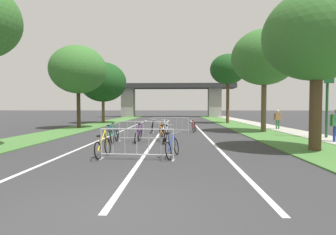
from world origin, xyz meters
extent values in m
plane|color=#333335|center=(0.00, 0.00, 0.00)|extent=(300.00, 300.00, 0.00)
cube|color=#477A38|center=(-6.85, 22.54, 0.03)|extent=(2.97, 55.10, 0.05)
cube|color=#477A38|center=(6.85, 22.54, 0.03)|extent=(2.97, 55.10, 0.05)
cube|color=#ADA89E|center=(9.33, 22.54, 0.04)|extent=(1.98, 55.10, 0.08)
cube|color=silver|center=(0.00, 15.94, 0.00)|extent=(0.14, 31.88, 0.01)
cube|color=silver|center=(2.95, 15.94, 0.00)|extent=(0.14, 31.88, 0.01)
cube|color=silver|center=(-2.95, 15.94, 0.00)|extent=(0.14, 31.88, 0.01)
cube|color=#2D2D30|center=(0.00, 45.54, 5.66)|extent=(23.31, 4.17, 0.83)
cube|color=gray|center=(-7.98, 45.54, 2.62)|extent=(2.22, 2.40, 5.25)
cube|color=gray|center=(7.98, 45.54, 2.62)|extent=(2.22, 2.40, 5.25)
cylinder|color=#3D2D1E|center=(-7.02, 17.84, 1.57)|extent=(0.30, 0.30, 3.14)
ellipsoid|color=#38702D|center=(-7.02, 17.84, 4.88)|extent=(4.63, 4.63, 3.94)
cylinder|color=brown|center=(-7.06, 25.40, 1.32)|extent=(0.32, 0.32, 2.64)
ellipsoid|color=#194719|center=(-7.06, 25.40, 4.56)|extent=(5.14, 5.14, 4.37)
cylinder|color=#4C3823|center=(6.71, 6.66, 1.51)|extent=(0.46, 0.46, 3.03)
ellipsoid|color=#38702D|center=(6.71, 6.66, 4.60)|extent=(4.20, 4.20, 3.57)
cylinder|color=brown|center=(7.25, 14.84, 1.77)|extent=(0.35, 0.35, 3.54)
ellipsoid|color=#38702D|center=(7.25, 14.84, 5.24)|extent=(4.53, 4.53, 3.85)
cylinder|color=#4C3823|center=(6.66, 25.30, 2.22)|extent=(0.34, 0.34, 4.45)
ellipsoid|color=#194719|center=(6.66, 25.30, 5.89)|extent=(3.86, 3.86, 3.28)
cylinder|color=#1E4C23|center=(9.50, 11.00, 2.99)|extent=(0.14, 0.14, 5.97)
sphere|color=white|center=(9.50, 11.00, 6.09)|extent=(0.32, 0.32, 0.32)
cube|color=#195128|center=(9.52, 10.88, 3.28)|extent=(0.56, 0.03, 0.40)
cylinder|color=#ADADB2|center=(-1.37, 4.71, 0.53)|extent=(0.04, 0.04, 1.05)
cube|color=#ADADB2|center=(-1.37, 4.71, 0.01)|extent=(0.09, 0.44, 0.03)
cylinder|color=#ADADB2|center=(1.08, 4.57, 0.53)|extent=(0.04, 0.04, 1.05)
cube|color=#ADADB2|center=(1.08, 4.57, 0.01)|extent=(0.09, 0.44, 0.03)
cylinder|color=#ADADB2|center=(-0.14, 4.64, 1.03)|extent=(2.45, 0.19, 0.04)
cylinder|color=#ADADB2|center=(-0.14, 4.64, 0.18)|extent=(2.45, 0.19, 0.04)
cylinder|color=#ADADB2|center=(-0.96, 4.69, 0.61)|extent=(0.02, 0.02, 0.87)
cylinder|color=#ADADB2|center=(-0.55, 4.66, 0.61)|extent=(0.02, 0.02, 0.87)
cylinder|color=#ADADB2|center=(-0.14, 4.64, 0.61)|extent=(0.02, 0.02, 0.87)
cylinder|color=#ADADB2|center=(0.26, 4.61, 0.61)|extent=(0.02, 0.02, 0.87)
cylinder|color=#ADADB2|center=(0.67, 4.59, 0.61)|extent=(0.02, 0.02, 0.87)
cylinder|color=#ADADB2|center=(-1.77, 9.47, 0.53)|extent=(0.04, 0.04, 1.05)
cube|color=#ADADB2|center=(-1.77, 9.47, 0.01)|extent=(0.06, 0.44, 0.03)
cylinder|color=#ADADB2|center=(0.68, 9.49, 0.53)|extent=(0.04, 0.04, 1.05)
cube|color=#ADADB2|center=(0.68, 9.49, 0.01)|extent=(0.06, 0.44, 0.03)
cylinder|color=#ADADB2|center=(-0.55, 9.48, 1.03)|extent=(2.45, 0.07, 0.04)
cylinder|color=#ADADB2|center=(-0.55, 9.48, 0.18)|extent=(2.45, 0.07, 0.04)
cylinder|color=#ADADB2|center=(-1.36, 9.47, 0.61)|extent=(0.02, 0.02, 0.87)
cylinder|color=#ADADB2|center=(-0.95, 9.48, 0.61)|extent=(0.02, 0.02, 0.87)
cylinder|color=#ADADB2|center=(-0.55, 9.48, 0.61)|extent=(0.02, 0.02, 0.87)
cylinder|color=#ADADB2|center=(-0.14, 9.48, 0.61)|extent=(0.02, 0.02, 0.87)
cylinder|color=#ADADB2|center=(0.27, 9.49, 0.61)|extent=(0.02, 0.02, 0.87)
cylinder|color=#ADADB2|center=(-0.48, 14.32, 0.53)|extent=(0.04, 0.04, 1.05)
cube|color=#ADADB2|center=(-0.48, 14.32, 0.01)|extent=(0.06, 0.44, 0.03)
cylinder|color=#ADADB2|center=(1.96, 14.33, 0.53)|extent=(0.04, 0.04, 1.05)
cube|color=#ADADB2|center=(1.96, 14.33, 0.01)|extent=(0.06, 0.44, 0.03)
cylinder|color=#ADADB2|center=(0.74, 14.32, 1.03)|extent=(2.45, 0.05, 0.04)
cylinder|color=#ADADB2|center=(0.74, 14.32, 0.18)|extent=(2.45, 0.05, 0.04)
cylinder|color=#ADADB2|center=(-0.08, 14.32, 0.61)|extent=(0.02, 0.02, 0.87)
cylinder|color=#ADADB2|center=(0.33, 14.32, 0.61)|extent=(0.02, 0.02, 0.87)
cylinder|color=#ADADB2|center=(0.74, 14.32, 0.61)|extent=(0.02, 0.02, 0.87)
cylinder|color=#ADADB2|center=(1.15, 14.33, 0.61)|extent=(0.02, 0.02, 0.87)
cylinder|color=#ADADB2|center=(1.55, 14.33, 0.61)|extent=(0.02, 0.02, 0.87)
torus|color=black|center=(0.62, 8.37, 0.31)|extent=(0.15, 0.62, 0.62)
torus|color=black|center=(0.65, 9.46, 0.31)|extent=(0.15, 0.62, 0.62)
cylinder|color=#B7B7BC|center=(0.67, 8.89, 0.60)|extent=(0.16, 1.05, 0.62)
cylinder|color=#B7B7BC|center=(0.66, 8.68, 0.57)|extent=(0.13, 0.13, 0.62)
cylinder|color=#B7B7BC|center=(0.62, 8.55, 0.29)|extent=(0.03, 0.35, 0.07)
cylinder|color=#B7B7BC|center=(0.69, 9.43, 0.60)|extent=(0.12, 0.10, 0.59)
cube|color=black|center=(0.70, 8.64, 0.88)|extent=(0.11, 0.24, 0.06)
cylinder|color=#99999E|center=(0.73, 9.41, 0.90)|extent=(0.56, 0.05, 0.10)
torus|color=black|center=(-1.95, 9.41, 0.35)|extent=(0.19, 0.70, 0.69)
torus|color=black|center=(-1.90, 8.36, 0.35)|extent=(0.19, 0.70, 0.69)
cylinder|color=#197A7F|center=(-1.97, 8.91, 0.65)|extent=(0.10, 1.03, 0.63)
cylinder|color=#197A7F|center=(-1.98, 9.11, 0.63)|extent=(0.16, 0.12, 0.67)
cylinder|color=#197A7F|center=(-1.94, 9.25, 0.32)|extent=(0.05, 0.34, 0.08)
cylinder|color=#197A7F|center=(-1.95, 8.39, 0.65)|extent=(0.14, 0.09, 0.61)
cube|color=black|center=(-2.04, 9.15, 0.96)|extent=(0.12, 0.24, 0.07)
cylinder|color=#99999E|center=(-2.00, 8.41, 0.95)|extent=(0.47, 0.05, 0.10)
torus|color=black|center=(0.48, 13.28, 0.34)|extent=(0.25, 0.68, 0.68)
torus|color=black|center=(0.25, 14.26, 0.34)|extent=(0.25, 0.68, 0.68)
cylinder|color=silver|center=(0.39, 13.75, 0.61)|extent=(0.21, 0.97, 0.58)
cylinder|color=silver|center=(0.43, 13.56, 0.57)|extent=(0.12, 0.11, 0.57)
cylinder|color=silver|center=(0.44, 13.43, 0.31)|extent=(0.11, 0.32, 0.08)
cylinder|color=silver|center=(0.28, 14.24, 0.61)|extent=(0.11, 0.08, 0.55)
cube|color=black|center=(0.47, 13.53, 0.85)|extent=(0.16, 0.26, 0.06)
cylinder|color=#99999E|center=(0.31, 14.22, 0.89)|extent=(0.52, 0.15, 0.08)
torus|color=black|center=(-0.77, 8.60, 0.34)|extent=(0.19, 0.69, 0.68)
torus|color=black|center=(-0.72, 9.57, 0.34)|extent=(0.19, 0.69, 0.68)
cylinder|color=#662884|center=(-0.69, 9.05, 0.65)|extent=(0.19, 0.94, 0.64)
cylinder|color=#662884|center=(-0.71, 8.87, 0.62)|extent=(0.15, 0.12, 0.66)
cylinder|color=#662884|center=(-0.76, 8.75, 0.32)|extent=(0.04, 0.31, 0.08)
cylinder|color=#662884|center=(-0.67, 9.54, 0.65)|extent=(0.14, 0.10, 0.61)
cube|color=black|center=(-0.66, 8.84, 0.94)|extent=(0.12, 0.25, 0.07)
cylinder|color=#99999E|center=(-0.62, 9.51, 0.95)|extent=(0.46, 0.05, 0.10)
torus|color=black|center=(2.29, 14.34, 0.34)|extent=(0.29, 0.70, 0.67)
torus|color=black|center=(2.48, 15.32, 0.34)|extent=(0.29, 0.70, 0.67)
cylinder|color=red|center=(2.33, 14.81, 0.63)|extent=(0.12, 0.98, 0.61)
cylinder|color=red|center=(2.30, 14.62, 0.56)|extent=(0.16, 0.10, 0.55)
cylinder|color=red|center=(2.32, 14.49, 0.31)|extent=(0.10, 0.32, 0.08)
cylinder|color=red|center=(2.42, 15.30, 0.63)|extent=(0.15, 0.07, 0.59)
cube|color=black|center=(2.25, 14.60, 0.83)|extent=(0.15, 0.26, 0.07)
cylinder|color=#99999E|center=(2.37, 15.29, 0.92)|extent=(0.42, 0.11, 0.10)
torus|color=black|center=(0.49, 9.45, 0.33)|extent=(0.23, 0.66, 0.66)
torus|color=black|center=(0.29, 10.42, 0.33)|extent=(0.23, 0.66, 0.66)
cylinder|color=orange|center=(0.36, 9.90, 0.63)|extent=(0.29, 0.94, 0.64)
cylinder|color=orange|center=(0.41, 9.72, 0.55)|extent=(0.08, 0.13, 0.55)
cylinder|color=orange|center=(0.46, 9.61, 0.30)|extent=(0.09, 0.32, 0.08)
cylinder|color=orange|center=(0.26, 10.39, 0.63)|extent=(0.09, 0.11, 0.61)
cube|color=black|center=(0.39, 9.68, 0.82)|extent=(0.15, 0.26, 0.06)
cylinder|color=#99999E|center=(0.24, 10.36, 0.94)|extent=(0.53, 0.13, 0.08)
torus|color=black|center=(-2.36, 9.33, 0.31)|extent=(0.24, 0.64, 0.62)
torus|color=black|center=(-2.16, 10.41, 0.31)|extent=(0.24, 0.64, 0.62)
cylinder|color=#1E7238|center=(-2.30, 9.85, 0.56)|extent=(0.16, 1.07, 0.54)
cylinder|color=#1E7238|center=(-2.33, 9.65, 0.54)|extent=(0.15, 0.11, 0.56)
cylinder|color=#1E7238|center=(-2.32, 9.50, 0.29)|extent=(0.10, 0.35, 0.07)
cylinder|color=#1E7238|center=(-2.20, 10.39, 0.56)|extent=(0.13, 0.08, 0.51)
cube|color=black|center=(-2.38, 9.62, 0.81)|extent=(0.15, 0.26, 0.06)
cylinder|color=#99999E|center=(-2.24, 10.38, 0.81)|extent=(0.42, 0.11, 0.09)
torus|color=black|center=(0.92, 4.62, 0.31)|extent=(0.29, 0.64, 0.62)
torus|color=black|center=(1.16, 5.67, 0.31)|extent=(0.29, 0.64, 0.62)
cylinder|color=#1E389E|center=(0.99, 5.13, 0.56)|extent=(0.20, 1.04, 0.53)
cylinder|color=#1E389E|center=(0.94, 4.93, 0.57)|extent=(0.17, 0.10, 0.61)
cylinder|color=#1E389E|center=(0.96, 4.79, 0.29)|extent=(0.12, 0.34, 0.07)
cylinder|color=#1E389E|center=(1.12, 5.65, 0.56)|extent=(0.14, 0.07, 0.50)
cube|color=black|center=(0.88, 4.91, 0.87)|extent=(0.16, 0.26, 0.07)
cylinder|color=#99999E|center=(1.07, 5.64, 0.80)|extent=(0.52, 0.15, 0.12)
torus|color=black|center=(-1.43, 4.56, 0.31)|extent=(0.15, 0.63, 0.62)
torus|color=black|center=(-1.37, 5.56, 0.31)|extent=(0.15, 0.63, 0.62)
cylinder|color=gold|center=(-1.44, 5.04, 0.62)|extent=(0.04, 0.98, 0.65)
cylinder|color=gold|center=(-1.44, 4.85, 0.52)|extent=(0.11, 0.12, 0.52)
cylinder|color=gold|center=(-1.42, 4.72, 0.29)|extent=(0.05, 0.33, 0.07)
cylinder|color=gold|center=(-1.40, 5.54, 0.62)|extent=(0.11, 0.09, 0.62)
cube|color=black|center=(-1.47, 4.81, 0.78)|extent=(0.12, 0.25, 0.06)
cylinder|color=#99999E|center=(-1.44, 5.52, 0.93)|extent=(0.45, 0.06, 0.08)
torus|color=black|center=(-0.45, 13.43, 0.33)|extent=(0.23, 0.67, 0.65)
torus|color=black|center=(-0.59, 14.47, 0.33)|extent=(0.23, 0.67, 0.65)
cylinder|color=black|center=(-0.47, 13.93, 0.63)|extent=(0.07, 1.02, 0.64)
cylinder|color=black|center=(-0.46, 13.73, 0.56)|extent=(0.15, 0.11, 0.57)
cylinder|color=black|center=(-0.48, 13.60, 0.30)|extent=(0.08, 0.34, 0.08)
cylinder|color=black|center=(-0.54, 14.45, 0.63)|extent=(0.15, 0.08, 0.61)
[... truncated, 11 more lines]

